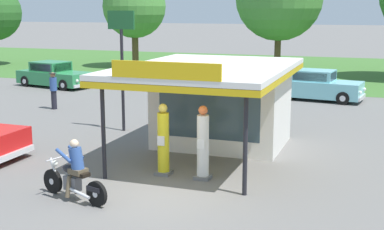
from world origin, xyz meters
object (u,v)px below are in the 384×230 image
Objects in this scene: motorcycle_with_rider at (74,175)px; parked_car_back_row_far_left at (54,75)px; gas_pump_nearside at (163,142)px; gas_pump_offside at (203,146)px; parked_car_second_row_spare at (173,72)px; roadside_pole_sign at (122,50)px; bystander_standing_back_lot at (53,89)px; parked_car_back_row_centre_right at (316,86)px.

motorcycle_with_rider is 0.42× the size of parked_car_back_row_far_left.
gas_pump_offside is (1.20, 0.00, 0.01)m from gas_pump_nearside.
parked_car_second_row_spare is (-5.52, 20.65, 0.05)m from motorcycle_with_rider.
gas_pump_offside is at bearing 0.00° from gas_pump_nearside.
parked_car_back_row_far_left is at bearing 135.71° from gas_pump_offside.
gas_pump_nearside is at bearing -51.95° from roadside_pole_sign.
gas_pump_offside is at bearing -37.21° from bystander_standing_back_lot.
parked_car_back_row_far_left is at bearing 133.20° from gas_pump_nearside.
roadside_pole_sign is (-6.27, -9.90, 2.47)m from parked_car_back_row_centre_right.
parked_car_back_row_centre_right is at bearing 77.25° from motorcycle_with_rider.
gas_pump_nearside reaches higher than parked_car_back_row_centre_right.
parked_car_back_row_far_left is 1.05× the size of parked_car_back_row_centre_right.
gas_pump_nearside reaches higher than parked_car_second_row_spare.
gas_pump_nearside is 0.40× the size of parked_car_back_row_far_left.
parked_car_back_row_centre_right is 13.42m from bystander_standing_back_lot.
parked_car_second_row_spare is 10.01m from parked_car_back_row_centre_right.
parked_car_back_row_centre_right reaches higher than parked_car_second_row_spare.
parked_car_back_row_centre_right reaches higher than parked_car_back_row_far_left.
bystander_standing_back_lot is at bearing 150.30° from roadside_pole_sign.
gas_pump_offside is 14.65m from parked_car_back_row_centre_right.
bystander_standing_back_lot is (-10.09, 7.66, -0.02)m from gas_pump_offside.
roadside_pole_sign is at bearing 107.81° from motorcycle_with_rider.
parked_car_second_row_spare is at bearing 103.35° from roadside_pole_sign.
bystander_standing_back_lot is at bearing 142.79° from gas_pump_offside.
parked_car_second_row_spare is 10.52m from bystander_standing_back_lot.
gas_pump_nearside reaches higher than bystander_standing_back_lot.
motorcycle_with_rider is 20.46m from parked_car_back_row_far_left.
gas_pump_offside is 0.41× the size of parked_car_second_row_spare.
motorcycle_with_rider reaches higher than parked_car_second_row_spare.
parked_car_back_row_centre_right is (2.61, 14.58, -0.24)m from gas_pump_nearside.
parked_car_back_row_centre_right is 2.82× the size of bystander_standing_back_lot.
motorcycle_with_rider is 12.82m from bystander_standing_back_lot.
motorcycle_with_rider is at bearing -54.60° from parked_car_back_row_far_left.
gas_pump_offside reaches higher than gas_pump_nearside.
motorcycle_with_rider is 0.43× the size of parked_car_second_row_spare.
roadside_pole_sign is (5.22, -2.98, 2.24)m from bystander_standing_back_lot.
gas_pump_offside is 0.42× the size of parked_car_back_row_centre_right.
gas_pump_offside reaches higher than parked_car_back_row_centre_right.
parked_car_second_row_spare is 1.10× the size of roadside_pole_sign.
roadside_pole_sign reaches higher than parked_car_second_row_spare.
motorcycle_with_rider is at bearing -75.04° from parked_car_second_row_spare.
parked_car_back_row_far_left reaches higher than parked_car_second_row_spare.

